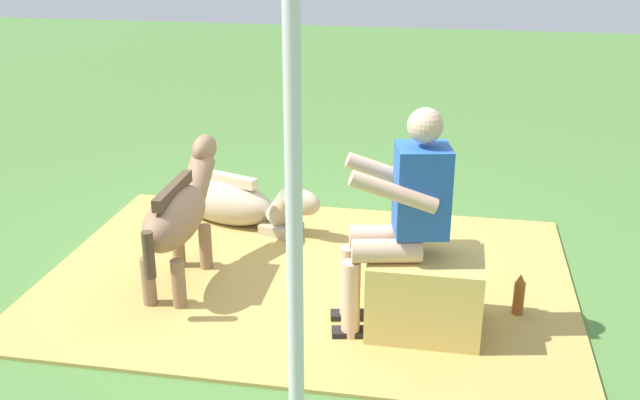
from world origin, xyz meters
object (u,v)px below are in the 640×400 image
Objects in this scene: soda_bottle at (519,296)px; tent_pole_left at (295,290)px; hay_bale at (425,293)px; pony_standing at (180,212)px; pony_lying at (235,203)px; person_seated at (400,212)px.

tent_pole_left is (1.00, 1.94, 0.97)m from soda_bottle.
hay_bale is at bearing 24.72° from soda_bottle.
pony_standing is 1.08m from pony_lying.
pony_lying is at bearing -27.11° from soda_bottle.
person_seated is 0.62× the size of tent_pole_left.
hay_bale is 0.49× the size of pony_lying.
soda_bottle is 2.39m from tent_pole_left.
person_seated is 2.07m from pony_lying.
soda_bottle is at bearing 178.09° from pony_standing.
pony_standing reaches higher than soda_bottle.
hay_bale is 0.48× the size of person_seated.
tent_pole_left is at bearing 75.86° from hay_bale.
tent_pole_left reaches higher than pony_standing.
soda_bottle is at bearing -155.28° from hay_bale.
hay_bale is 0.64m from soda_bottle.
pony_lying is (1.59, -1.37, -0.06)m from hay_bale.
tent_pole_left is (0.42, 1.68, 0.86)m from hay_bale.
pony_lying is at bearing -69.10° from tent_pole_left.
pony_standing is at bearing 86.43° from pony_lying.
pony_standing is at bearing -58.64° from tent_pole_left.
tent_pole_left is at bearing 62.80° from soda_bottle.
pony_standing is 1.00× the size of pony_lying.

